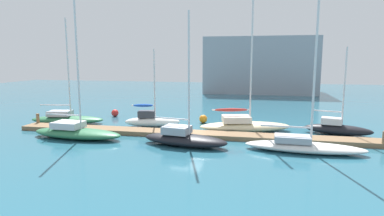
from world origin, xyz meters
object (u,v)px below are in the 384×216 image
object	(u,v)px
sailboat_3	(184,138)
harbor_building_distant	(260,65)
sailboat_2	(152,120)
mooring_buoy_orange	(203,119)
sailboat_4	(244,124)
sailboat_0	(67,118)
mooring_buoy_red	(115,113)
sailboat_5	(303,144)
sailboat_1	(76,131)
sailboat_6	(337,128)

from	to	relation	value
sailboat_3	harbor_building_distant	world-z (taller)	harbor_building_distant
sailboat_2	harbor_building_distant	xyz separation A→B (m)	(9.67, 35.31, 4.41)
sailboat_3	harbor_building_distant	xyz separation A→B (m)	(5.24, 41.08, 4.46)
sailboat_3	mooring_buoy_orange	distance (m)	8.46
sailboat_2	sailboat_4	distance (m)	8.44
sailboat_4	sailboat_0	bearing A→B (deg)	166.37
sailboat_0	mooring_buoy_red	size ratio (longest dim) A/B	13.00
harbor_building_distant	sailboat_4	bearing A→B (deg)	-91.98
sailboat_3	sailboat_5	distance (m)	8.19
sailboat_1	sailboat_3	xyz separation A→B (m)	(8.82, -0.37, 0.02)
mooring_buoy_orange	harbor_building_distant	distance (m)	33.38
sailboat_2	sailboat_4	bearing A→B (deg)	-12.74
harbor_building_distant	sailboat_2	bearing A→B (deg)	-105.31
sailboat_1	harbor_building_distant	bearing A→B (deg)	74.53
sailboat_4	sailboat_5	world-z (taller)	sailboat_4
sailboat_4	harbor_building_distant	distance (m)	35.82
sailboat_5	sailboat_3	bearing A→B (deg)	-176.45
sailboat_4	sailboat_5	size ratio (longest dim) A/B	1.10
sailboat_4	mooring_buoy_orange	xyz separation A→B (m)	(-4.06, 2.90, -0.21)
sailboat_1	sailboat_6	size ratio (longest dim) A/B	1.58
sailboat_0	sailboat_5	xyz separation A→B (m)	(21.14, -5.38, -0.01)
sailboat_1	sailboat_2	xyz separation A→B (m)	(4.39, 5.40, 0.07)
sailboat_0	sailboat_3	bearing A→B (deg)	-32.26
sailboat_4	sailboat_5	xyz separation A→B (m)	(4.18, -5.47, -0.10)
sailboat_1	sailboat_3	distance (m)	8.83
sailboat_5	mooring_buoy_red	bearing A→B (deg)	154.40
harbor_building_distant	sailboat_3	bearing A→B (deg)	-97.27
sailboat_0	sailboat_6	size ratio (longest dim) A/B	1.39
sailboat_5	mooring_buoy_red	distance (m)	20.79
sailboat_6	sailboat_3	bearing A→B (deg)	-139.04
sailboat_3	mooring_buoy_orange	xyz separation A→B (m)	(-0.05, 8.45, -0.17)
sailboat_0	sailboat_1	distance (m)	6.56
sailboat_3	sailboat_6	distance (m)	13.01
sailboat_0	sailboat_5	world-z (taller)	sailboat_5
sailboat_0	mooring_buoy_orange	distance (m)	13.24
sailboat_3	mooring_buoy_red	world-z (taller)	sailboat_3
sailboat_1	mooring_buoy_orange	size ratio (longest dim) A/B	14.26
sailboat_5	mooring_buoy_orange	xyz separation A→B (m)	(-8.25, 8.37, -0.12)
sailboat_3	sailboat_4	distance (m)	6.85
sailboat_2	sailboat_6	size ratio (longest dim) A/B	0.99
sailboat_0	sailboat_3	world-z (taller)	sailboat_0
sailboat_5	sailboat_1	bearing A→B (deg)	-178.02
sailboat_0	sailboat_4	world-z (taller)	sailboat_4
sailboat_5	mooring_buoy_orange	size ratio (longest dim) A/B	15.04
sailboat_6	sailboat_5	bearing A→B (deg)	-106.38
sailboat_0	mooring_buoy_orange	world-z (taller)	sailboat_0
sailboat_4	harbor_building_distant	bearing A→B (deg)	74.08
sailboat_2	harbor_building_distant	bearing A→B (deg)	63.42
sailboat_3	sailboat_1	bearing A→B (deg)	-173.58
sailboat_3	mooring_buoy_red	bearing A→B (deg)	143.97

